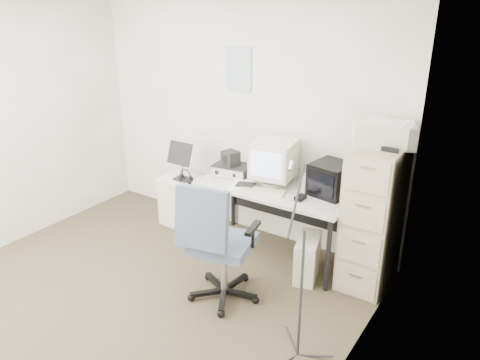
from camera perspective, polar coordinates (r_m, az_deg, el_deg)
The scene contains 21 objects.
floor at distance 4.21m, azimuth -13.94°, elevation -14.69°, with size 3.60×3.60×0.01m, color #342C17.
wall_back at distance 4.93m, azimuth 0.10°, elevation 7.62°, with size 3.60×0.02×2.50m, color white.
wall_right at distance 2.64m, azimuth 11.46°, elevation -5.89°, with size 0.02×3.60×2.50m, color white.
wall_calendar at distance 4.83m, azimuth -0.18°, elevation 13.38°, with size 0.30×0.02×0.44m, color white.
filing_cabinet at distance 4.23m, azimuth 15.86°, elevation -4.41°, with size 0.40×0.60×1.30m, color tan.
printer at distance 3.99m, azimuth 17.08°, elevation 5.38°, with size 0.48×0.33×0.19m, color beige.
desk at distance 4.65m, azimuth 4.23°, elevation -4.99°, with size 1.50×0.70×0.73m, color silver.
crt_monitor at distance 4.51m, azimuth 4.16°, elevation 2.12°, with size 0.39×0.41×0.43m, color beige.
crt_tv at distance 4.35m, azimuth 11.07°, elevation 0.14°, with size 0.33×0.35×0.30m, color black.
desk_speaker at distance 4.42m, azimuth 8.24°, elevation -0.33°, with size 0.08×0.08×0.16m, color beige.
keyboard at distance 4.36m, azimuth 2.64°, elevation -1.39°, with size 0.43×0.15×0.02m, color beige.
mouse at distance 4.24m, azimuth 7.36°, elevation -2.15°, with size 0.07×0.12×0.04m, color black.
radio_receiver at distance 4.77m, azimuth -0.88°, elevation 1.26°, with size 0.38×0.27×0.11m, color black.
radio_speaker at distance 4.71m, azimuth -1.15°, elevation 2.65°, with size 0.15×0.14×0.15m, color black.
papers at distance 4.50m, azimuth 0.23°, elevation -0.63°, with size 0.21×0.29×0.02m, color white.
pc_tower at distance 4.40m, azimuth 8.22°, elevation -9.37°, with size 0.19×0.42×0.39m, color beige.
office_chair at distance 3.92m, azimuth -2.02°, elevation -7.51°, with size 0.62×0.62×1.08m, color #464C63.
side_cart at distance 5.31m, azimuth -6.90°, elevation -2.53°, with size 0.46×0.36×0.56m, color silver.
music_stand at distance 5.07m, azimuth -7.10°, elevation 2.36°, with size 0.30×0.16×0.44m, color black.
headphones at distance 5.05m, azimuth -6.65°, elevation 0.23°, with size 0.16×0.16×0.03m, color black.
mic_stand at distance 3.27m, azimuth 7.57°, elevation -11.63°, with size 0.02×0.02×1.33m, color black.
Camera 1 is at (2.62, -2.20, 2.45)m, focal length 35.00 mm.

